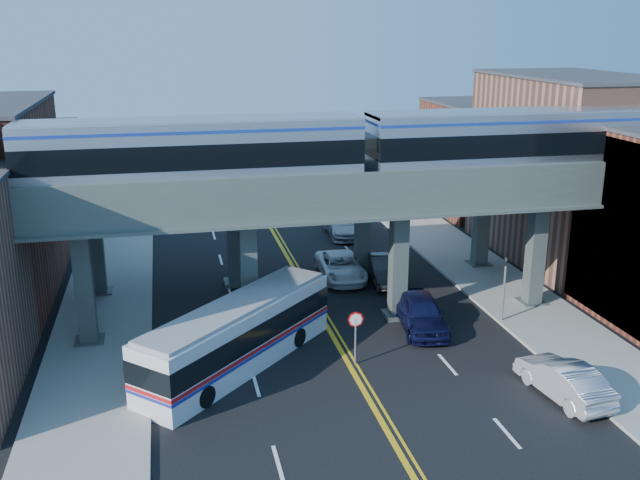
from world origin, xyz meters
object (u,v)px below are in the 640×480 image
Objects in this scene: car_lane_b at (384,269)px; car_parked_curb at (564,380)px; car_lane_c at (341,267)px; transit_bus at (238,336)px; car_lane_a at (421,312)px; transit_train at (193,153)px; car_lane_d at (342,225)px; stop_sign at (356,329)px; traffic_signal at (505,282)px.

car_parked_curb is at bearing -71.68° from car_lane_b.
car_lane_c is (-2.47, 1.18, -0.03)m from car_lane_b.
transit_bus reaches higher than car_lane_a.
transit_train reaches higher than car_lane_d.
stop_sign is 9.26m from car_parked_curb.
car_parked_curb reaches higher than car_lane_c.
car_lane_c is at bearing 161.38° from car_lane_b.
car_lane_a is 1.11× the size of car_lane_b.
transit_bus is 1.86× the size of car_lane_a.
transit_train is 19.58m from car_parked_curb.
transit_train is at bearing 143.54° from stop_sign.
transit_train is 10.34× the size of car_lane_b.
car_lane_b is 2.73m from car_lane_c.
traffic_signal is at bearing -7.28° from transit_train.
transit_bus is 1.78× the size of car_lane_d.
traffic_signal is 0.75× the size of car_lane_c.
car_lane_d is (11.47, 16.02, -8.56)m from transit_train.
stop_sign is at bearing -136.72° from car_lane_a.
car_lane_d reaches higher than car_lane_b.
transit_bus is at bearing -171.97° from traffic_signal.
traffic_signal is 0.85× the size of car_lane_b.
car_lane_a is 8.76m from car_lane_c.
transit_bus is (1.45, -4.01, -7.85)m from transit_train.
traffic_signal is (8.90, 3.00, 0.54)m from stop_sign.
car_lane_c is at bearing -101.98° from car_lane_d.
car_lane_d is 1.15× the size of car_parked_curb.
traffic_signal is at bearing -74.08° from car_lane_d.
transit_bus is at bearing -31.51° from car_parked_curb.
car_lane_c is (7.55, 10.68, -0.76)m from transit_bus.
transit_bus is 13.83m from car_lane_b.
transit_train is 4.99× the size of transit_bus.
transit_bus is 9.98m from car_lane_a.
car_lane_a reaches higher than car_lane_c.
stop_sign is 9.41m from traffic_signal.
traffic_signal is 8.09m from car_parked_curb.
car_lane_a is 7.32m from car_lane_b.
car_lane_a is (9.71, 2.20, -0.61)m from transit_bus.
car_lane_a reaches higher than car_lane_b.
stop_sign is at bearing -55.96° from transit_bus.
stop_sign is at bearing -39.39° from car_parked_curb.
car_lane_d is at bearing 96.31° from car_lane_a.
car_parked_curb is (-1.09, -7.87, -1.49)m from traffic_signal.
car_lane_b is at bearing -23.14° from car_lane_c.
traffic_signal reaches higher than car_lane_c.
transit_train is at bearing 172.72° from traffic_signal.
stop_sign is 0.54× the size of car_parked_curb.
stop_sign is 0.64× the size of traffic_signal.
car_lane_a is at bearing -85.53° from car_lane_b.
car_lane_b is 0.99× the size of car_parked_curb.
transit_train reaches higher than car_lane_b.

